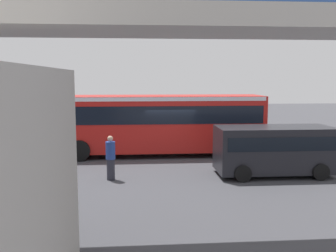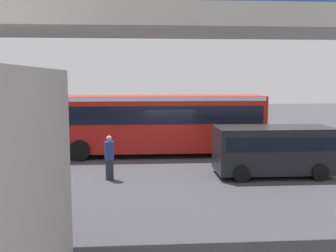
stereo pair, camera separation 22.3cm
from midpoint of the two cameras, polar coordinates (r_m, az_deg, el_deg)
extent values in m
plane|color=#424247|center=(20.07, 0.48, -4.49)|extent=(80.00, 80.00, 0.00)
cube|color=red|center=(20.11, -1.91, 0.49)|extent=(11.50, 2.55, 2.86)
cube|color=black|center=(20.06, -1.91, 1.95)|extent=(11.04, 2.59, 0.90)
cube|color=white|center=(20.00, -1.92, 4.22)|extent=(11.27, 2.58, 0.20)
cube|color=black|center=(20.68, -18.09, 1.28)|extent=(0.04, 2.24, 1.20)
cylinder|color=black|center=(19.24, -12.79, -3.60)|extent=(1.04, 0.30, 1.04)
cylinder|color=black|center=(21.73, -11.77, -2.35)|extent=(1.04, 0.30, 1.04)
cylinder|color=black|center=(19.52, 9.13, -3.36)|extent=(1.04, 0.30, 1.04)
cylinder|color=black|center=(21.97, 7.62, -2.16)|extent=(1.04, 0.30, 1.04)
cube|color=black|center=(16.51, 15.85, -3.34)|extent=(4.80, 1.95, 1.86)
cube|color=black|center=(16.45, 15.89, -2.12)|extent=(4.42, 1.98, 0.56)
cylinder|color=black|center=(15.29, 11.36, -7.03)|extent=(0.68, 0.22, 0.68)
cylinder|color=black|center=(17.13, 9.63, -5.46)|extent=(0.68, 0.22, 0.68)
cylinder|color=black|center=(16.41, 22.16, -6.45)|extent=(0.68, 0.22, 0.68)
cylinder|color=black|center=(18.13, 19.45, -5.07)|extent=(0.68, 0.22, 0.68)
torus|color=black|center=(18.08, -20.49, -5.08)|extent=(0.72, 0.06, 0.72)
torus|color=black|center=(17.81, -17.24, -5.13)|extent=(0.72, 0.06, 0.72)
cube|color=green|center=(17.91, -18.90, -4.54)|extent=(0.89, 0.04, 0.04)
cylinder|color=green|center=(17.82, -18.34, -3.92)|extent=(0.03, 0.03, 0.40)
cube|color=black|center=(17.78, -18.36, -3.29)|extent=(0.20, 0.08, 0.04)
cylinder|color=green|center=(17.94, -20.18, -3.37)|extent=(0.02, 0.44, 0.02)
torus|color=black|center=(17.04, -21.58, -5.86)|extent=(0.72, 0.06, 0.72)
torus|color=black|center=(16.76, -18.14, -5.93)|extent=(0.72, 0.06, 0.72)
cube|color=red|center=(16.86, -19.90, -5.30)|extent=(0.89, 0.04, 0.04)
cylinder|color=red|center=(16.76, -19.31, -4.64)|extent=(0.03, 0.03, 0.40)
cube|color=black|center=(16.73, -19.34, -3.97)|extent=(0.20, 0.08, 0.04)
cylinder|color=red|center=(16.90, -21.26, -4.05)|extent=(0.02, 0.44, 0.02)
cylinder|color=#2D2D38|center=(15.51, -8.33, -6.43)|extent=(0.32, 0.32, 0.85)
cylinder|color=navy|center=(15.35, -8.39, -3.62)|extent=(0.38, 0.38, 0.70)
sphere|color=tan|center=(15.27, -8.42, -1.85)|extent=(0.22, 0.22, 0.22)
cube|color=silver|center=(24.73, 18.77, -2.65)|extent=(2.00, 0.20, 0.01)
cube|color=silver|center=(23.47, 9.72, -2.88)|extent=(2.00, 0.20, 0.01)
cube|color=silver|center=(22.86, -0.08, -3.04)|extent=(2.00, 0.20, 0.01)
cube|color=silver|center=(22.94, -10.11, -3.12)|extent=(2.00, 0.20, 0.01)
cube|color=silver|center=(23.71, -19.79, -3.10)|extent=(2.00, 0.20, 0.01)
cube|color=#B2ADA5|center=(9.31, 5.76, 15.18)|extent=(24.20, 2.60, 0.50)
camera|label=1|loc=(0.11, -89.68, 0.04)|focal=40.71mm
camera|label=2|loc=(0.11, 90.32, -0.04)|focal=40.71mm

